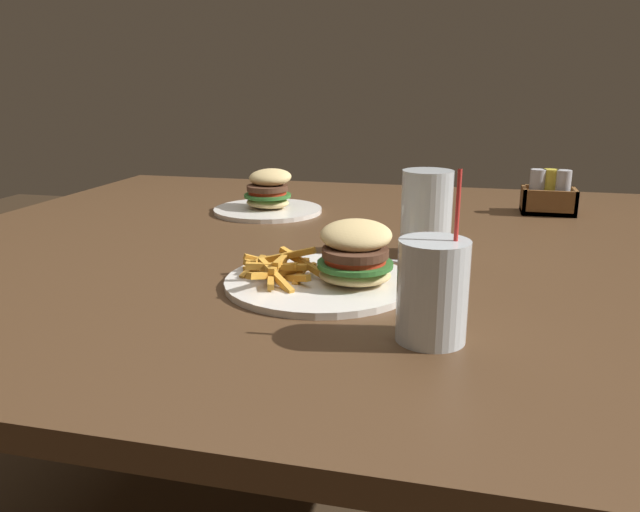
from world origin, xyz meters
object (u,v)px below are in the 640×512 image
Objects in this scene: beer_glass at (426,216)px; spoon at (346,252)px; condiment_caddy at (549,197)px; juice_glass at (432,293)px; meal_plate_near at (333,268)px; meal_plate_far at (268,199)px.

beer_glass is 1.00× the size of spoon.
beer_glass is 0.15m from spoon.
condiment_caddy is (0.24, 0.43, -0.03)m from beer_glass.
juice_glass is at bearing -84.45° from beer_glass.
meal_plate_far is at bearing 118.05° from meal_plate_near.
beer_glass is 0.48m from meal_plate_far.
beer_glass is 0.74× the size of juice_glass.
meal_plate_far is at bearing -167.40° from condiment_caddy.
meal_plate_near is 0.23m from juice_glass.
condiment_caddy is at bearing 75.30° from juice_glass.
spoon is at bearing 94.78° from meal_plate_near.
beer_glass is 0.49m from condiment_caddy.
condiment_caddy is at bearing -115.43° from spoon.
beer_glass reaches higher than meal_plate_far.
meal_plate_far reaches higher than condiment_caddy.
meal_plate_near is 2.41× the size of condiment_caddy.
juice_glass is (0.15, -0.16, 0.03)m from meal_plate_near.
meal_plate_far is (-0.42, 0.66, -0.03)m from juice_glass.
beer_glass is 0.37m from juice_glass.
juice_glass is 1.70× the size of condiment_caddy.
juice_glass reaches higher than meal_plate_far.
condiment_caddy reaches higher than spoon.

